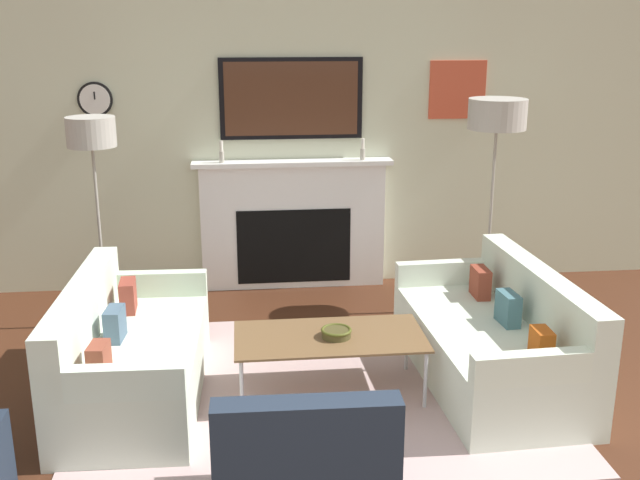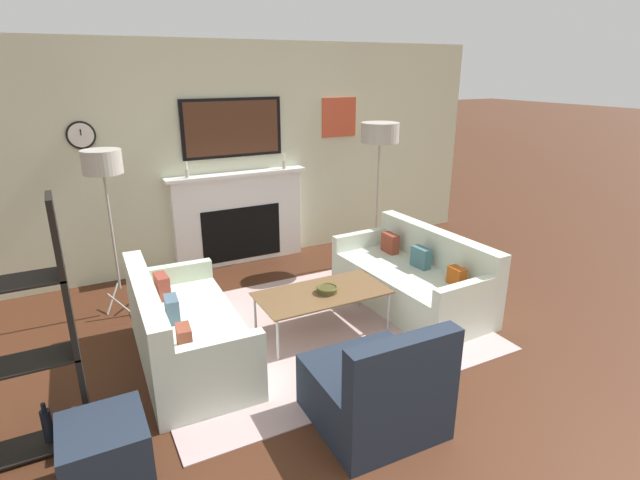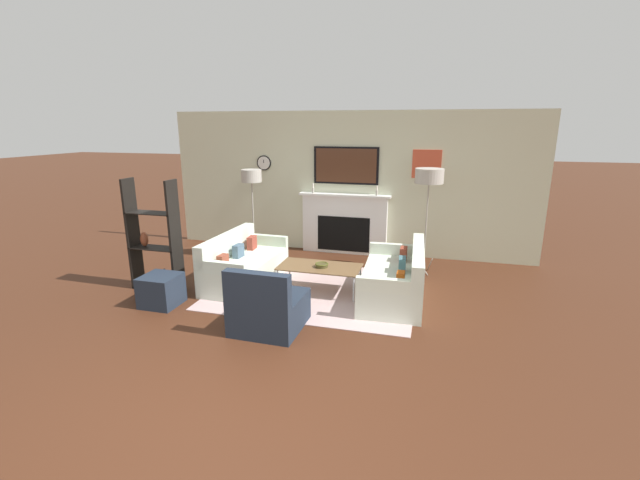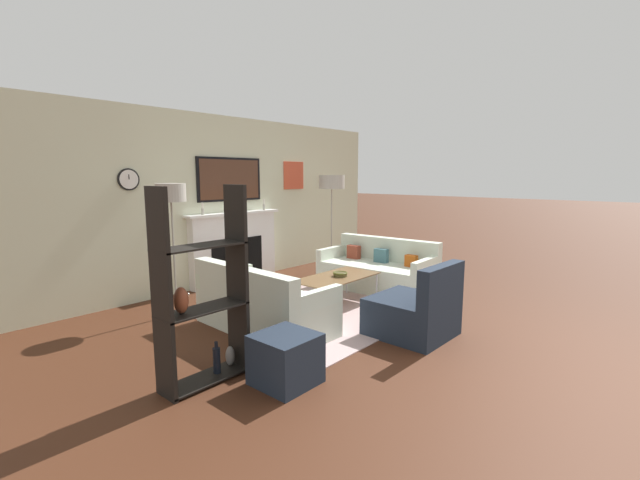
{
  "view_description": "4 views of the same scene",
  "coord_description": "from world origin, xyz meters",
  "px_view_note": "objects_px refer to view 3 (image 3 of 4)",
  "views": [
    {
      "loc": [
        -0.46,
        -1.45,
        2.35
      ],
      "look_at": [
        0.06,
        3.37,
        0.92
      ],
      "focal_mm": 42.0,
      "sensor_mm": 36.0,
      "label": 1
    },
    {
      "loc": [
        -1.9,
        -0.79,
        2.39
      ],
      "look_at": [
        0.3,
        3.42,
        0.74
      ],
      "focal_mm": 28.0,
      "sensor_mm": 36.0,
      "label": 2
    },
    {
      "loc": [
        1.67,
        -2.88,
        2.45
      ],
      "look_at": [
        0.03,
        3.15,
        0.76
      ],
      "focal_mm": 24.0,
      "sensor_mm": 36.0,
      "label": 3
    },
    {
      "loc": [
        -4.33,
        -0.58,
        1.77
      ],
      "look_at": [
        0.16,
        3.32,
        0.86
      ],
      "focal_mm": 24.0,
      "sensor_mm": 36.0,
      "label": 4
    }
  ],
  "objects_px": {
    "ottoman": "(161,290)",
    "floor_lamp_left": "(252,178)",
    "couch_right": "(396,280)",
    "decorative_bowl": "(322,265)",
    "coffee_table": "(320,268)",
    "floor_lamp_right": "(429,177)",
    "shelf_unit": "(154,241)",
    "armchair": "(268,309)",
    "couch_left": "(243,266)"
  },
  "relations": [
    {
      "from": "ottoman",
      "to": "floor_lamp_left",
      "type": "bearing_deg",
      "value": 81.13
    },
    {
      "from": "couch_right",
      "to": "decorative_bowl",
      "type": "height_order",
      "value": "couch_right"
    },
    {
      "from": "coffee_table",
      "to": "decorative_bowl",
      "type": "distance_m",
      "value": 0.07
    },
    {
      "from": "couch_right",
      "to": "floor_lamp_right",
      "type": "distance_m",
      "value": 1.87
    },
    {
      "from": "couch_right",
      "to": "shelf_unit",
      "type": "height_order",
      "value": "shelf_unit"
    },
    {
      "from": "armchair",
      "to": "decorative_bowl",
      "type": "relative_size",
      "value": 4.28
    },
    {
      "from": "decorative_bowl",
      "to": "floor_lamp_left",
      "type": "distance_m",
      "value": 2.4
    },
    {
      "from": "ottoman",
      "to": "coffee_table",
      "type": "bearing_deg",
      "value": 27.61
    },
    {
      "from": "armchair",
      "to": "ottoman",
      "type": "bearing_deg",
      "value": 170.26
    },
    {
      "from": "couch_left",
      "to": "floor_lamp_right",
      "type": "xyz_separation_m",
      "value": [
        2.76,
        1.24,
        1.34
      ]
    },
    {
      "from": "coffee_table",
      "to": "shelf_unit",
      "type": "distance_m",
      "value": 2.52
    },
    {
      "from": "floor_lamp_right",
      "to": "ottoman",
      "type": "xyz_separation_m",
      "value": [
        -3.48,
        -2.36,
        -1.41
      ]
    },
    {
      "from": "couch_left",
      "to": "floor_lamp_right",
      "type": "bearing_deg",
      "value": 24.26
    },
    {
      "from": "couch_left",
      "to": "couch_right",
      "type": "height_order",
      "value": "couch_left"
    },
    {
      "from": "floor_lamp_left",
      "to": "ottoman",
      "type": "xyz_separation_m",
      "value": [
        -0.37,
        -2.36,
        -1.3
      ]
    },
    {
      "from": "decorative_bowl",
      "to": "coffee_table",
      "type": "bearing_deg",
      "value": 146.25
    },
    {
      "from": "decorative_bowl",
      "to": "shelf_unit",
      "type": "distance_m",
      "value": 2.54
    },
    {
      "from": "couch_right",
      "to": "armchair",
      "type": "bearing_deg",
      "value": -134.99
    },
    {
      "from": "couch_left",
      "to": "decorative_bowl",
      "type": "distance_m",
      "value": 1.33
    },
    {
      "from": "floor_lamp_left",
      "to": "floor_lamp_right",
      "type": "bearing_deg",
      "value": 0.0
    },
    {
      "from": "couch_left",
      "to": "couch_right",
      "type": "bearing_deg",
      "value": 0.02
    },
    {
      "from": "couch_left",
      "to": "shelf_unit",
      "type": "bearing_deg",
      "value": -153.52
    },
    {
      "from": "shelf_unit",
      "to": "ottoman",
      "type": "bearing_deg",
      "value": -51.17
    },
    {
      "from": "couch_left",
      "to": "ottoman",
      "type": "xyz_separation_m",
      "value": [
        -0.72,
        -1.12,
        -0.06
      ]
    },
    {
      "from": "couch_left",
      "to": "armchair",
      "type": "height_order",
      "value": "armchair"
    },
    {
      "from": "couch_right",
      "to": "floor_lamp_right",
      "type": "relative_size",
      "value": 1.01
    },
    {
      "from": "floor_lamp_right",
      "to": "shelf_unit",
      "type": "bearing_deg",
      "value": -155.08
    },
    {
      "from": "armchair",
      "to": "floor_lamp_left",
      "type": "relative_size",
      "value": 0.51
    },
    {
      "from": "decorative_bowl",
      "to": "floor_lamp_right",
      "type": "height_order",
      "value": "floor_lamp_right"
    },
    {
      "from": "armchair",
      "to": "shelf_unit",
      "type": "relative_size",
      "value": 0.5
    },
    {
      "from": "floor_lamp_left",
      "to": "ottoman",
      "type": "distance_m",
      "value": 2.72
    },
    {
      "from": "coffee_table",
      "to": "floor_lamp_right",
      "type": "bearing_deg",
      "value": 41.61
    },
    {
      "from": "couch_right",
      "to": "armchair",
      "type": "distance_m",
      "value": 2.0
    },
    {
      "from": "floor_lamp_left",
      "to": "floor_lamp_right",
      "type": "xyz_separation_m",
      "value": [
        3.11,
        0.0,
        0.1
      ]
    },
    {
      "from": "couch_left",
      "to": "decorative_bowl",
      "type": "xyz_separation_m",
      "value": [
        1.32,
        -0.1,
        0.16
      ]
    },
    {
      "from": "coffee_table",
      "to": "floor_lamp_left",
      "type": "relative_size",
      "value": 0.73
    },
    {
      "from": "couch_right",
      "to": "ottoman",
      "type": "distance_m",
      "value": 3.32
    },
    {
      "from": "armchair",
      "to": "ottoman",
      "type": "relative_size",
      "value": 1.74
    },
    {
      "from": "coffee_table",
      "to": "shelf_unit",
      "type": "height_order",
      "value": "shelf_unit"
    },
    {
      "from": "coffee_table",
      "to": "shelf_unit",
      "type": "bearing_deg",
      "value": -168.25
    },
    {
      "from": "coffee_table",
      "to": "decorative_bowl",
      "type": "xyz_separation_m",
      "value": [
        0.04,
        -0.03,
        0.05
      ]
    },
    {
      "from": "coffee_table",
      "to": "decorative_bowl",
      "type": "bearing_deg",
      "value": -33.75
    },
    {
      "from": "couch_right",
      "to": "coffee_table",
      "type": "relative_size",
      "value": 1.47
    },
    {
      "from": "decorative_bowl",
      "to": "ottoman",
      "type": "bearing_deg",
      "value": -153.44
    },
    {
      "from": "coffee_table",
      "to": "floor_lamp_right",
      "type": "distance_m",
      "value": 2.33
    },
    {
      "from": "shelf_unit",
      "to": "couch_left",
      "type": "bearing_deg",
      "value": 26.48
    },
    {
      "from": "couch_right",
      "to": "coffee_table",
      "type": "height_order",
      "value": "couch_right"
    },
    {
      "from": "ottoman",
      "to": "floor_lamp_right",
      "type": "bearing_deg",
      "value": 34.14
    },
    {
      "from": "couch_left",
      "to": "coffee_table",
      "type": "bearing_deg",
      "value": -3.14
    },
    {
      "from": "armchair",
      "to": "floor_lamp_left",
      "type": "height_order",
      "value": "floor_lamp_left"
    }
  ]
}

